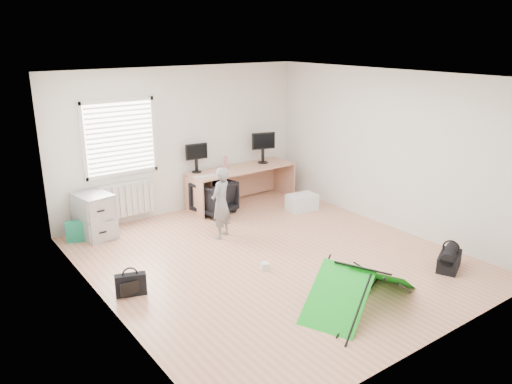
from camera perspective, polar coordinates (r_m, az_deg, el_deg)
ground at (r=7.63m, az=1.78°, el=-7.56°), size 5.50×5.50×0.00m
back_wall at (r=9.42m, az=-8.46°, el=5.84°), size 5.00×0.02×2.70m
window at (r=8.87m, az=-15.30°, el=5.99°), size 1.20×0.06×1.20m
radiator at (r=9.11m, az=-14.65°, el=-0.83°), size 1.00×0.12×0.60m
desk at (r=9.86m, az=-1.63°, el=0.69°), size 2.19×0.73×0.74m
filing_cabinet at (r=8.66m, az=-17.97°, el=-2.59°), size 0.59×0.72×0.76m
monitor_left at (r=9.45m, az=-6.84°, el=3.44°), size 0.43×0.14×0.41m
monitor_right at (r=10.08m, az=0.78°, el=4.61°), size 0.49×0.24×0.46m
keyboard at (r=9.20m, az=-5.81°, el=1.82°), size 0.41×0.20×0.02m
thermos at (r=9.69m, az=-3.48°, el=3.40°), size 0.07×0.07×0.25m
office_chair at (r=9.39m, az=-4.84°, el=-0.60°), size 0.82×0.84×0.63m
person at (r=8.19m, az=-4.04°, el=-1.25°), size 0.52×0.46×1.20m
kite at (r=6.42m, az=11.92°, el=-10.56°), size 1.80×1.35×0.51m
storage_crate at (r=9.63m, az=5.27°, el=-1.16°), size 0.58×0.43×0.30m
tote_bag at (r=8.66m, az=-19.96°, el=-4.26°), size 0.32×0.22×0.35m
laptop_bag at (r=6.76m, az=-14.11°, el=-10.24°), size 0.41×0.24×0.30m
white_box at (r=7.25m, az=1.03°, el=-8.48°), size 0.14×0.14×0.11m
duffel_bag at (r=7.78m, az=21.21°, el=-7.38°), size 0.59×0.47×0.23m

